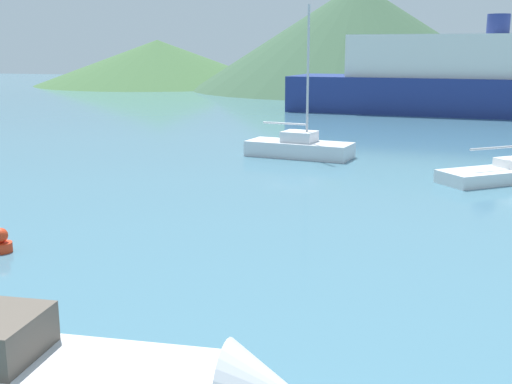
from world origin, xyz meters
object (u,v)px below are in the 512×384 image
object	(u,v)px
ferry_distant	(494,80)
motorboat_near	(46,375)
buoy_marker	(1,242)
sailboat_middle	(299,147)

from	to	relation	value
ferry_distant	motorboat_near	bearing A→B (deg)	-96.56
ferry_distant	buoy_marker	distance (m)	45.91
ferry_distant	buoy_marker	size ratio (longest dim) A/B	51.23
buoy_marker	ferry_distant	bearing A→B (deg)	70.53
motorboat_near	buoy_marker	xyz separation A→B (m)	(-5.57, 6.16, -0.10)
buoy_marker	sailboat_middle	bearing A→B (deg)	76.07
ferry_distant	buoy_marker	world-z (taller)	ferry_distant
motorboat_near	sailboat_middle	xyz separation A→B (m)	(-1.17, 23.89, 0.13)
sailboat_middle	ferry_distant	size ratio (longest dim) A/B	0.22
sailboat_middle	motorboat_near	bearing A→B (deg)	-78.39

